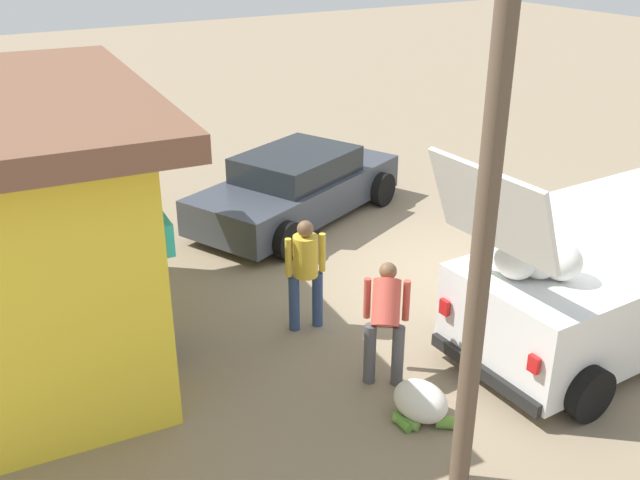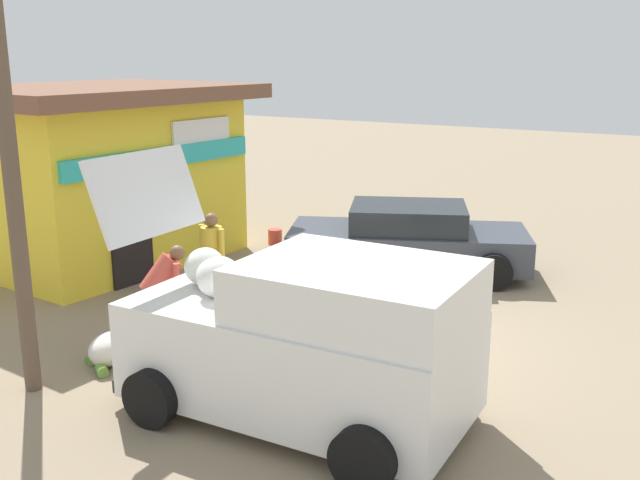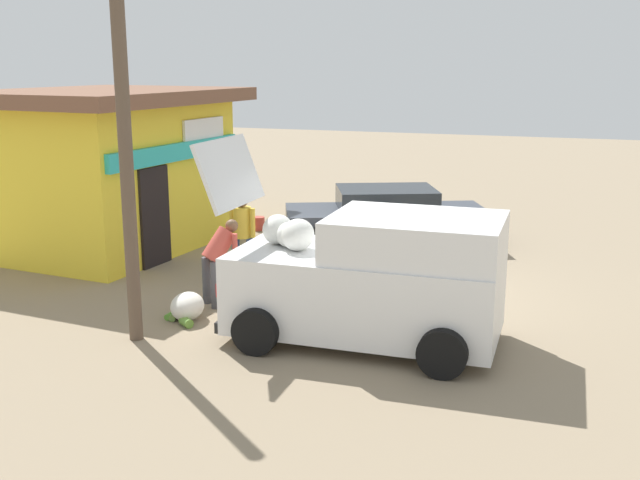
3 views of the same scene
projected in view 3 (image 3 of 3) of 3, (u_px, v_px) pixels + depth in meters
ground_plane at (385, 283)px, 14.15m from camera, size 60.00×60.00×0.00m
storefront_bar at (108, 168)px, 16.44m from camera, size 5.81×4.85×3.45m
delivery_van at (373, 278)px, 10.99m from camera, size 2.33×4.30×2.91m
parked_sedan at (386, 218)px, 16.92m from camera, size 3.45×4.79×1.30m
vendor_standing at (243, 231)px, 14.17m from camera, size 0.40×0.56×1.61m
customer_bending at (218, 255)px, 12.72m from camera, size 0.70×0.66×1.44m
unloaded_banana_pile at (187, 307)px, 12.08m from camera, size 0.83×0.68×0.44m
paint_bucket at (258, 224)px, 18.52m from camera, size 0.30×0.30×0.33m
utility_pole at (127, 173)px, 10.72m from camera, size 0.20×0.20×4.97m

